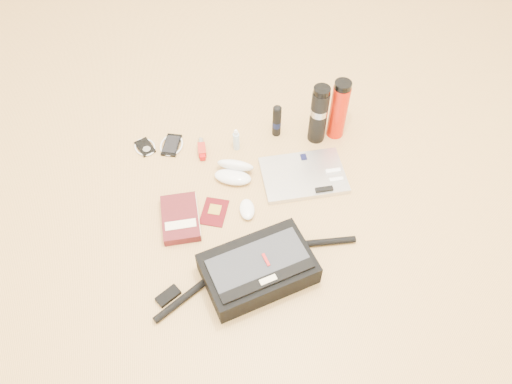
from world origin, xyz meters
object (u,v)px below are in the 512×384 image
Objects in this scene: laptop at (304,175)px; thermos_red at (339,110)px; messenger_bag at (258,269)px; thermos_black at (319,114)px; book at (181,218)px.

laptop is 0.33m from thermos_red.
thermos_black reaches higher than messenger_bag.
thermos_black is 0.09m from thermos_red.
thermos_red is at bearing 48.81° from laptop.
messenger_bag reaches higher than laptop.
messenger_bag is 0.39m from book.
book is 0.73m from thermos_black.
book is 0.82m from thermos_red.
thermos_black is at bearing 44.96° from messenger_bag.
thermos_red is at bearing 8.22° from thermos_black.
messenger_bag is 2.64× the size of thermos_red.
book is 0.75× the size of thermos_black.
laptop is at bearing 42.88° from messenger_bag.
book is (-0.26, 0.29, -0.03)m from messenger_bag.
laptop is 0.27m from thermos_black.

